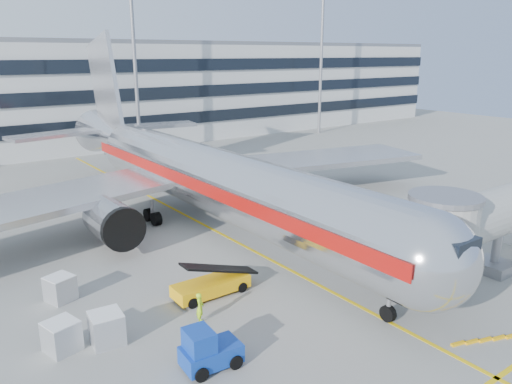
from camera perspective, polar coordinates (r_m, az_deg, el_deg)
ground at (r=33.11m, az=3.92°, el=-8.89°), size 180.00×180.00×0.00m
lead_in_line at (r=40.67m, az=-5.21°, el=-4.16°), size 0.25×70.00×0.01m
stop_bar at (r=25.50m, az=25.81°, el=-18.62°), size 6.00×0.25×0.01m
main_jet at (r=40.89m, az=-6.60°, el=2.10°), size 50.95×48.70×16.06m
terminal at (r=83.40m, az=-23.00°, el=10.31°), size 150.00×24.25×15.60m
light_mast_centre at (r=70.54m, az=-13.80°, el=16.11°), size 2.40×1.20×25.45m
light_mast_east at (r=89.49m, az=7.51°, el=16.20°), size 2.40×1.20×25.45m
belt_loader at (r=29.74m, az=-5.16°, el=-10.50°), size 4.81×1.78×2.30m
baggage_tug at (r=23.49m, az=-5.57°, el=-17.59°), size 2.76×1.88×1.99m
cargo_container_left at (r=26.27m, az=-21.33°, el=-15.09°), size 1.72×1.72×1.51m
cargo_container_right at (r=31.10m, az=-21.48°, el=-10.20°), size 1.75×1.75×1.47m
cargo_container_front at (r=26.16m, az=-16.70°, el=-14.68°), size 1.63×1.63×1.59m
ramp_worker at (r=26.96m, az=-6.41°, el=-13.01°), size 0.68×0.73×1.67m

